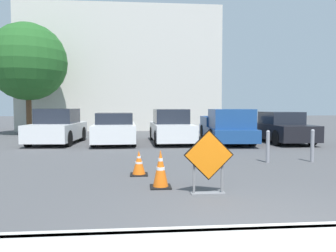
% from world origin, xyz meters
% --- Properties ---
extents(ground_plane, '(96.00, 96.00, 0.00)m').
position_xyz_m(ground_plane, '(0.00, 10.00, 0.00)').
color(ground_plane, '#4C4C4F').
extents(curb_lip, '(25.66, 0.20, 0.14)m').
position_xyz_m(curb_lip, '(0.00, 0.00, 0.07)').
color(curb_lip, beige).
rests_on(curb_lip, ground_plane).
extents(road_closed_sign, '(0.99, 0.20, 1.27)m').
position_xyz_m(road_closed_sign, '(-0.40, 2.13, 0.66)').
color(road_closed_sign, black).
rests_on(road_closed_sign, ground_plane).
extents(traffic_cone_nearest, '(0.44, 0.44, 0.81)m').
position_xyz_m(traffic_cone_nearest, '(-1.29, 2.75, 0.40)').
color(traffic_cone_nearest, black).
rests_on(traffic_cone_nearest, ground_plane).
extents(traffic_cone_second, '(0.44, 0.44, 0.62)m').
position_xyz_m(traffic_cone_second, '(-1.75, 4.07, 0.30)').
color(traffic_cone_second, black).
rests_on(traffic_cone_second, ground_plane).
extents(parked_car_nearest, '(2.14, 4.13, 1.62)m').
position_xyz_m(parked_car_nearest, '(-5.52, 11.52, 0.74)').
color(parked_car_nearest, white).
rests_on(parked_car_nearest, ground_plane).
extents(parked_car_second, '(2.05, 4.33, 1.43)m').
position_xyz_m(parked_car_second, '(-2.87, 11.30, 0.67)').
color(parked_car_second, white).
rests_on(parked_car_second, ground_plane).
extents(parked_car_third, '(1.91, 4.51, 1.60)m').
position_xyz_m(parked_car_third, '(-0.21, 11.47, 0.73)').
color(parked_car_third, white).
rests_on(parked_car_third, ground_plane).
extents(pickup_truck, '(2.25, 5.49, 1.61)m').
position_xyz_m(pickup_truck, '(2.42, 11.08, 0.72)').
color(pickup_truck, navy).
rests_on(pickup_truck, ground_plane).
extents(parked_car_fourth, '(1.83, 4.30, 1.47)m').
position_xyz_m(parked_car_fourth, '(5.10, 11.08, 0.68)').
color(parked_car_fourth, black).
rests_on(parked_car_fourth, ground_plane).
extents(bollard_nearest, '(0.12, 0.12, 1.00)m').
position_xyz_m(bollard_nearest, '(2.19, 5.56, 0.53)').
color(bollard_nearest, gray).
rests_on(bollard_nearest, ground_plane).
extents(bollard_second, '(0.12, 0.12, 1.02)m').
position_xyz_m(bollard_second, '(3.61, 5.56, 0.54)').
color(bollard_second, gray).
rests_on(bollard_second, ground_plane).
extents(building_facade_backdrop, '(14.53, 5.00, 8.97)m').
position_xyz_m(building_facade_backdrop, '(-3.02, 21.67, 4.48)').
color(building_facade_backdrop, beige).
rests_on(building_facade_backdrop, ground_plane).
extents(street_tree_behind_lot, '(4.65, 4.65, 6.74)m').
position_xyz_m(street_tree_behind_lot, '(-8.39, 16.47, 4.41)').
color(street_tree_behind_lot, '#513823').
rests_on(street_tree_behind_lot, ground_plane).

